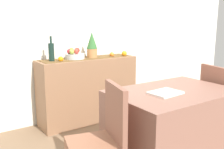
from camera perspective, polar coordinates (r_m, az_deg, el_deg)
name	(u,v)px	position (r m, az deg, el deg)	size (l,w,h in m)	color
ground_plane	(127,146)	(3.00, 3.51, -15.69)	(6.40, 6.40, 0.02)	#7D6249
room_wall_rear	(78,24)	(3.67, -7.65, 11.29)	(6.40, 0.06, 2.70)	silver
sideboard_console	(88,90)	(3.56, -5.42, -3.43)	(1.37, 0.42, 0.89)	#8E6547
table_runner	(87,58)	(3.47, -5.56, 3.71)	(1.28, 0.32, 0.01)	brown
fruit_bowl	(75,56)	(3.38, -8.33, 4.09)	(0.25, 0.25, 0.07)	silver
apple_rear	(76,51)	(3.34, -8.07, 5.18)	(0.07, 0.07, 0.07)	#B3392F
apple_left	(71,50)	(3.44, -9.15, 5.37)	(0.07, 0.07, 0.07)	gold
apple_front	(69,51)	(3.36, -9.60, 5.17)	(0.07, 0.07, 0.07)	red
apple_upper	(77,50)	(3.44, -7.89, 5.42)	(0.07, 0.07, 0.07)	red
apple_center	(72,52)	(3.31, -9.07, 5.07)	(0.06, 0.06, 0.06)	#96A53F
wine_bottle	(51,52)	(3.25, -13.52, 5.02)	(0.07, 0.07, 0.32)	#172E26
potted_plant	(92,45)	(3.49, -4.55, 6.69)	(0.15, 0.15, 0.35)	#B77B47
orange_loose_end	(124,54)	(3.67, 2.78, 4.74)	(0.08, 0.08, 0.08)	orange
orange_loose_near_bowl	(112,54)	(3.61, -0.04, 4.55)	(0.07, 0.07, 0.07)	orange
orange_loose_far	(61,59)	(3.22, -11.49, 3.45)	(0.07, 0.07, 0.07)	orange
dining_table	(171,127)	(2.56, 13.23, -11.55)	(1.16, 0.78, 0.74)	#8F6051
open_book	(165,93)	(2.31, 11.92, -4.06)	(0.28, 0.21, 0.02)	white
chair_by_corner	(222,119)	(3.23, 23.53, -9.25)	(0.49, 0.49, 0.90)	#8D5B47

